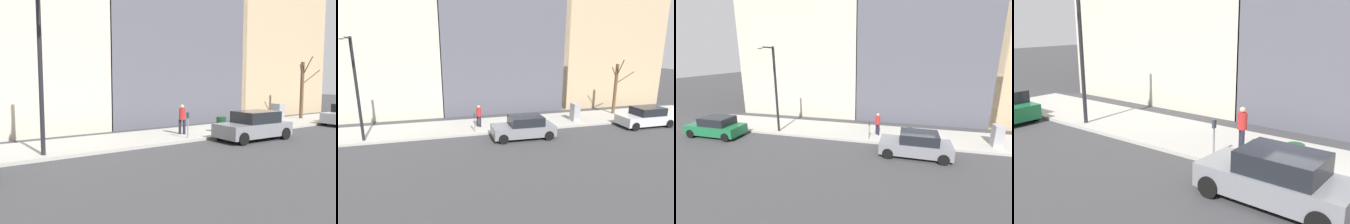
% 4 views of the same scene
% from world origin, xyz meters
% --- Properties ---
extents(ground_plane, '(120.00, 120.00, 0.00)m').
position_xyz_m(ground_plane, '(0.00, 0.00, 0.00)').
color(ground_plane, '#38383A').
extents(sidewalk, '(4.00, 36.00, 0.15)m').
position_xyz_m(sidewalk, '(2.00, 0.00, 0.07)').
color(sidewalk, '#9E9B93').
rests_on(sidewalk, ground).
extents(parked_car_grey, '(2.03, 4.25, 1.52)m').
position_xyz_m(parked_car_grey, '(-1.26, 0.15, 0.74)').
color(parked_car_grey, slate).
rests_on(parked_car_grey, ground).
extents(parking_meter, '(0.14, 0.10, 1.35)m').
position_xyz_m(parking_meter, '(0.45, 3.24, 0.98)').
color(parking_meter, slate).
rests_on(parking_meter, sidewalk).
extents(streetlamp, '(1.97, 0.32, 6.50)m').
position_xyz_m(streetlamp, '(0.28, 10.48, 4.02)').
color(streetlamp, black).
rests_on(streetlamp, sidewalk).
extents(trash_bin, '(0.56, 0.56, 0.90)m').
position_xyz_m(trash_bin, '(0.90, 0.46, 0.60)').
color(trash_bin, '#14381E').
rests_on(trash_bin, sidewalk).
extents(pedestrian_near_meter, '(0.36, 0.36, 1.66)m').
position_xyz_m(pedestrian_near_meter, '(1.60, 2.76, 1.09)').
color(pedestrian_near_meter, '#1E1E2D').
rests_on(pedestrian_near_meter, sidewalk).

